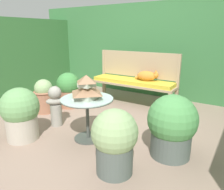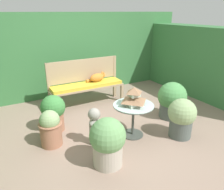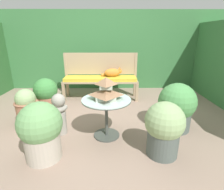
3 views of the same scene
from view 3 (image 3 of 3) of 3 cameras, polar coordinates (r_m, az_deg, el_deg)
The scene contains 13 objects.
ground at distance 3.09m, azimuth -4.78°, elevation -8.62°, with size 30.00×30.00×0.00m, color gray.
foliage_hedge_back at distance 5.28m, azimuth -3.11°, elevation 14.52°, with size 6.40×1.00×2.04m, color #38703D.
garden_bench at distance 4.02m, azimuth -3.74°, elevation 4.84°, with size 1.70×0.42×0.52m.
bench_backrest at distance 4.15m, azimuth -3.69°, elevation 9.49°, with size 1.70×0.06×1.04m.
cat at distance 4.02m, azimuth 0.21°, elevation 7.37°, with size 0.48×0.25×0.22m.
patio_table at distance 2.48m, azimuth -1.85°, elevation -4.00°, with size 0.69×0.69×0.58m.
pagoda_birdhouse at distance 2.39m, azimuth -1.91°, elevation 1.65°, with size 0.37×0.37×0.31m.
garden_bust at distance 2.70m, azimuth -16.72°, elevation -5.46°, with size 0.30×0.32×0.63m.
potted_plant_hedge_corner at distance 2.89m, azimuth 20.32°, elevation -3.57°, with size 0.58×0.58×0.75m.
potted_plant_table_far at distance 2.23m, azimuth 16.62°, elevation -10.30°, with size 0.48×0.48×0.70m.
potted_plant_bench_right at distance 2.23m, azimuth -22.16°, elevation -10.67°, with size 0.51×0.51×0.72m.
potted_plant_patio_mid at distance 3.21m, azimuth -26.08°, elevation -3.48°, with size 0.38×0.38×0.61m.
potted_plant_table_near at distance 3.51m, azimuth -20.73°, elevation 0.12°, with size 0.44×0.44×0.68m.
Camera 3 is at (0.23, -2.73, 1.43)m, focal length 28.00 mm.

